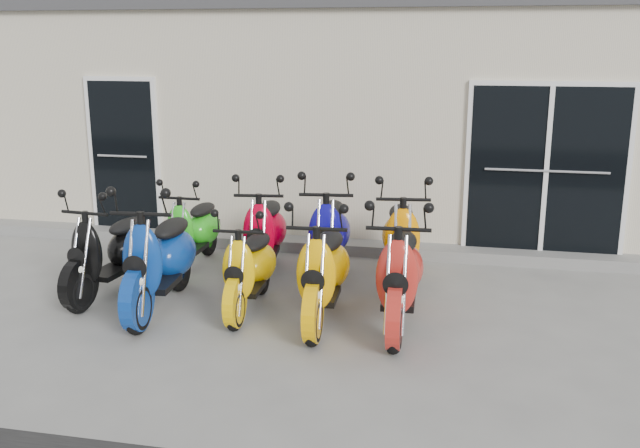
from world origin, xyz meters
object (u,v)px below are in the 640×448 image
(scooter_front_black, at_px, (109,240))
(scooter_front_blue, at_px, (159,245))
(scooter_back_red, at_px, (265,222))
(scooter_back_blue, at_px, (329,223))
(scooter_back_yellow, at_px, (401,227))
(scooter_back_green, at_px, (192,221))
(scooter_front_red, at_px, (400,260))
(scooter_front_orange_b, at_px, (323,258))
(scooter_front_orange_a, at_px, (249,257))

(scooter_front_black, height_order, scooter_front_blue, scooter_front_blue)
(scooter_back_red, height_order, scooter_back_blue, scooter_back_blue)
(scooter_back_red, bearing_deg, scooter_back_yellow, -8.83)
(scooter_back_green, distance_m, scooter_back_yellow, 2.63)
(scooter_front_red, xyz_separation_m, scooter_back_blue, (-0.96, 1.28, 0.01))
(scooter_front_orange_b, relative_size, scooter_front_red, 0.97)
(scooter_back_green, bearing_deg, scooter_back_blue, -3.83)
(scooter_front_red, height_order, scooter_back_red, scooter_front_red)
(scooter_front_black, xyz_separation_m, scooter_front_orange_b, (2.49, -0.28, 0.03))
(scooter_front_orange_b, height_order, scooter_back_yellow, scooter_back_yellow)
(scooter_front_black, relative_size, scooter_front_red, 0.93)
(scooter_front_black, height_order, scooter_back_yellow, scooter_back_yellow)
(scooter_front_orange_a, distance_m, scooter_back_green, 1.74)
(scooter_back_red, relative_size, scooter_back_blue, 0.95)
(scooter_front_orange_a, height_order, scooter_front_orange_b, scooter_front_orange_b)
(scooter_front_orange_b, xyz_separation_m, scooter_front_red, (0.77, 0.02, 0.02))
(scooter_front_black, xyz_separation_m, scooter_back_red, (1.49, 1.07, 0.02))
(scooter_front_black, height_order, scooter_back_green, scooter_front_black)
(scooter_front_orange_a, xyz_separation_m, scooter_back_red, (-0.18, 1.22, 0.07))
(scooter_front_orange_a, xyz_separation_m, scooter_back_blue, (0.63, 1.17, 0.10))
(scooter_front_blue, xyz_separation_m, scooter_front_red, (2.52, 0.06, -0.02))
(scooter_front_black, xyz_separation_m, scooter_front_blue, (0.74, -0.32, 0.07))
(scooter_back_red, bearing_deg, scooter_front_blue, -125.84)
(scooter_front_black, distance_m, scooter_front_orange_a, 1.68)
(scooter_front_blue, distance_m, scooter_back_yellow, 2.76)
(scooter_front_blue, bearing_deg, scooter_front_black, 152.42)
(scooter_front_blue, relative_size, scooter_back_blue, 1.02)
(scooter_front_red, height_order, scooter_back_blue, scooter_back_blue)
(scooter_front_blue, xyz_separation_m, scooter_front_orange_a, (0.93, 0.17, -0.12))
(scooter_front_black, relative_size, scooter_back_blue, 0.92)
(scooter_front_orange_b, relative_size, scooter_back_red, 1.01)
(scooter_front_blue, bearing_deg, scooter_front_red, -2.95)
(scooter_front_orange_b, bearing_deg, scooter_front_red, -1.11)
(scooter_back_red, xyz_separation_m, scooter_back_blue, (0.81, -0.05, 0.04))
(scooter_back_blue, xyz_separation_m, scooter_back_yellow, (0.85, 0.01, -0.01))
(scooter_front_blue, height_order, scooter_back_yellow, scooter_front_blue)
(scooter_front_blue, xyz_separation_m, scooter_back_blue, (1.56, 1.34, -0.01))
(scooter_front_red, distance_m, scooter_back_green, 3.09)
(scooter_back_green, bearing_deg, scooter_front_orange_b, -35.46)
(scooter_back_green, height_order, scooter_back_blue, scooter_back_blue)
(scooter_back_blue, bearing_deg, scooter_back_red, 170.28)
(scooter_front_blue, height_order, scooter_back_blue, scooter_front_blue)
(scooter_front_black, height_order, scooter_back_blue, scooter_back_blue)
(scooter_front_red, relative_size, scooter_back_blue, 0.99)
(scooter_front_orange_a, bearing_deg, scooter_back_red, 96.34)
(scooter_front_orange_b, height_order, scooter_front_red, scooter_front_red)
(scooter_front_orange_a, height_order, scooter_back_green, scooter_back_green)
(scooter_front_black, bearing_deg, scooter_back_yellow, 23.85)
(scooter_front_blue, bearing_deg, scooter_front_orange_a, 6.10)
(scooter_front_blue, distance_m, scooter_front_orange_a, 0.95)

